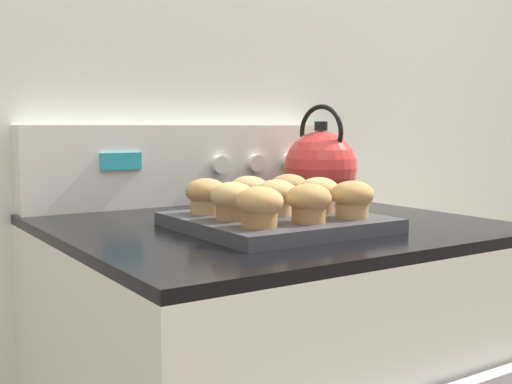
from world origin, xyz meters
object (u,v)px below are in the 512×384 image
at_px(muffin_r0_c1, 309,202).
at_px(muffin_r2_c2, 289,189).
at_px(muffin_r1_c1, 276,197).
at_px(muffin_r2_c1, 249,192).
at_px(muffin_r0_c0, 260,206).
at_px(tea_kettle, 320,166).
at_px(muffin_pan, 276,222).
at_px(muffin_r2_c0, 206,195).
at_px(muffin_r1_c2, 319,194).
at_px(muffin_r1_c0, 232,200).
at_px(muffin_r0_c2, 352,198).

bearing_deg(muffin_r0_c1, muffin_r2_c2, 62.84).
relative_size(muffin_r1_c1, muffin_r2_c1, 1.00).
relative_size(muffin_r0_c0, tea_kettle, 0.32).
bearing_deg(muffin_pan, muffin_r1_c1, -152.75).
bearing_deg(muffin_r2_c0, tea_kettle, 21.75).
distance_m(muffin_r1_c1, muffin_r1_c2, 0.09).
relative_size(muffin_r1_c0, muffin_r1_c1, 1.00).
bearing_deg(muffin_r0_c2, muffin_r0_c0, 179.31).
bearing_deg(muffin_r0_c1, muffin_r1_c0, 133.21).
bearing_deg(muffin_r1_c1, muffin_r2_c1, 87.90).
xyz_separation_m(muffin_r2_c1, muffin_r2_c2, (0.08, -0.00, 0.00)).
height_order(muffin_r1_c2, muffin_r2_c0, same).
relative_size(muffin_r0_c1, muffin_r2_c1, 1.00).
height_order(muffin_r0_c1, muffin_r2_c2, same).
bearing_deg(muffin_pan, muffin_r0_c0, -136.40).
xyz_separation_m(muffin_r0_c1, muffin_r0_c2, (0.09, 0.00, 0.00)).
relative_size(muffin_r0_c1, muffin_r1_c1, 1.00).
distance_m(muffin_pan, muffin_r2_c1, 0.10).
bearing_deg(muffin_r0_c1, muffin_r1_c1, 89.73).
xyz_separation_m(muffin_r0_c1, muffin_r1_c0, (-0.08, 0.09, 0.00)).
bearing_deg(muffin_r0_c0, muffin_r0_c2, -0.69).
distance_m(muffin_r1_c2, muffin_r2_c2, 0.09).
xyz_separation_m(muffin_pan, muffin_r1_c0, (-0.08, 0.00, 0.04)).
height_order(muffin_pan, muffin_r0_c1, muffin_r0_c1).
relative_size(muffin_r1_c0, tea_kettle, 0.32).
relative_size(muffin_r2_c0, tea_kettle, 0.32).
bearing_deg(muffin_r2_c0, muffin_r2_c2, 0.27).
bearing_deg(muffin_r2_c2, muffin_r1_c2, -89.88).
height_order(muffin_r0_c0, muffin_r2_c2, same).
xyz_separation_m(muffin_r0_c1, muffin_r1_c2, (0.09, 0.09, 0.00)).
xyz_separation_m(muffin_r0_c0, muffin_r2_c2, (0.18, 0.17, 0.00)).
height_order(muffin_r0_c0, tea_kettle, tea_kettle).
bearing_deg(muffin_r0_c2, muffin_r2_c2, 89.99).
bearing_deg(muffin_r1_c1, muffin_r2_c2, 44.05).
bearing_deg(tea_kettle, muffin_r1_c0, -147.65).
bearing_deg(muffin_r2_c0, muffin_pan, -44.52).
bearing_deg(muffin_r1_c2, muffin_r0_c0, -154.80).
bearing_deg(muffin_r2_c2, muffin_r0_c0, -136.10).
bearing_deg(muffin_r1_c2, tea_kettle, 50.75).
relative_size(muffin_pan, muffin_r1_c1, 4.31).
bearing_deg(muffin_r1_c2, muffin_r2_c1, 133.66).
xyz_separation_m(muffin_r0_c2, muffin_r2_c0, (-0.17, 0.17, 0.00)).
bearing_deg(muffin_pan, tea_kettle, 39.63).
bearing_deg(muffin_r1_c1, muffin_r1_c2, -0.94).
distance_m(muffin_r1_c1, muffin_r2_c1, 0.09).
distance_m(muffin_pan, muffin_r2_c0, 0.13).
relative_size(muffin_r0_c0, muffin_r2_c2, 1.00).
bearing_deg(muffin_r1_c0, muffin_r1_c2, -0.73).
xyz_separation_m(muffin_r0_c1, muffin_r2_c0, (-0.08, 0.17, 0.00)).
height_order(muffin_r0_c2, tea_kettle, tea_kettle).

